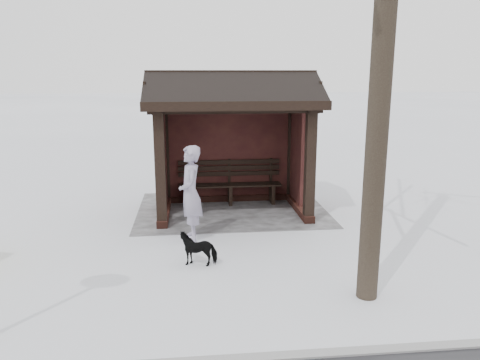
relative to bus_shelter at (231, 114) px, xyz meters
The scene contains 6 objects.
ground 2.17m from the bus_shelter, 90.00° to the left, with size 120.00×120.00×0.00m, color white.
kerb 6.05m from the bus_shelter, 90.00° to the left, with size 120.00×0.15×0.06m, color gray.
trampled_patch 2.16m from the bus_shelter, 90.00° to the right, with size 4.20×3.20×0.02m, color #96969B.
bus_shelter is the anchor object (origin of this frame).
pedestrian 2.39m from the bus_shelter, 63.00° to the left, with size 0.65×0.42×1.77m, color #9B92AC.
dog 3.60m from the bus_shelter, 74.73° to the left, with size 0.29×0.63×0.53m, color black.
Camera 1 is at (0.89, 9.97, 3.07)m, focal length 35.00 mm.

